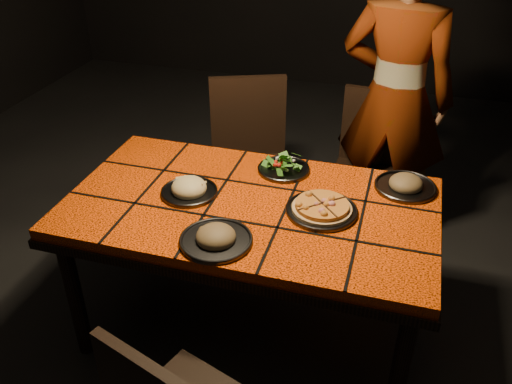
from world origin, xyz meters
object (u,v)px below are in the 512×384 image
(diner, at_px, (395,99))
(plate_pasta, at_px, (189,189))
(plate_pizza, at_px, (322,209))
(chair_far_left, at_px, (250,151))
(dining_table, at_px, (250,217))
(chair_far_right, at_px, (371,160))

(diner, xyz_separation_m, plate_pasta, (-0.81, -1.06, -0.11))
(diner, xyz_separation_m, plate_pizza, (-0.21, -1.03, -0.11))
(chair_far_left, distance_m, diner, 0.87)
(diner, bearing_deg, plate_pizza, 86.50)
(dining_table, distance_m, plate_pasta, 0.30)
(chair_far_right, height_order, plate_pizza, chair_far_right)
(plate_pizza, bearing_deg, plate_pasta, -177.94)
(dining_table, bearing_deg, chair_far_right, 65.33)
(chair_far_left, distance_m, plate_pizza, 0.99)
(dining_table, relative_size, chair_far_left, 1.66)
(plate_pizza, relative_size, plate_pasta, 1.42)
(diner, distance_m, plate_pasta, 1.33)
(dining_table, xyz_separation_m, plate_pizza, (0.31, 0.01, 0.10))
(chair_far_right, relative_size, plate_pasta, 3.63)
(plate_pizza, bearing_deg, chair_far_left, 125.44)
(plate_pasta, bearing_deg, dining_table, 1.69)
(chair_far_right, bearing_deg, dining_table, -110.66)
(chair_far_left, relative_size, diner, 0.55)
(chair_far_left, xyz_separation_m, diner, (0.77, 0.25, 0.32))
(chair_far_right, height_order, plate_pasta, chair_far_right)
(plate_pizza, height_order, plate_pasta, plate_pasta)
(dining_table, bearing_deg, plate_pasta, -178.31)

